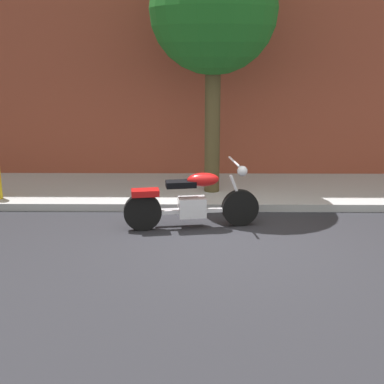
{
  "coord_description": "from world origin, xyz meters",
  "views": [
    {
      "loc": [
        -0.5,
        -7.5,
        2.83
      ],
      "look_at": [
        -0.57,
        0.5,
        0.61
      ],
      "focal_mm": 48.21,
      "sensor_mm": 36.0,
      "label": 1
    }
  ],
  "objects": [
    {
      "name": "sidewalk",
      "position": [
        0.0,
        2.56,
        0.07
      ],
      "size": [
        23.43,
        2.41,
        0.14
      ],
      "primitive_type": "cube",
      "color": "#ABABAB",
      "rests_on": "ground"
    },
    {
      "name": "building_facade",
      "position": [
        0.0,
        4.01,
        3.82
      ],
      "size": [
        23.43,
        0.5,
        7.64
      ],
      "primitive_type": "cube",
      "color": "brown",
      "rests_on": "ground"
    },
    {
      "name": "street_tree",
      "position": [
        -0.2,
        2.28,
        3.49
      ],
      "size": [
        2.34,
        2.34,
        4.7
      ],
      "color": "#483E23",
      "rests_on": "ground"
    },
    {
      "name": "motorcycle",
      "position": [
        -0.57,
        0.51,
        0.45
      ],
      "size": [
        2.21,
        0.72,
        1.11
      ],
      "color": "black",
      "rests_on": "ground"
    },
    {
      "name": "ground_plane",
      "position": [
        0.0,
        0.0,
        0.0
      ],
      "size": [
        60.0,
        60.0,
        0.0
      ],
      "primitive_type": "plane",
      "color": "#28282D"
    }
  ]
}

